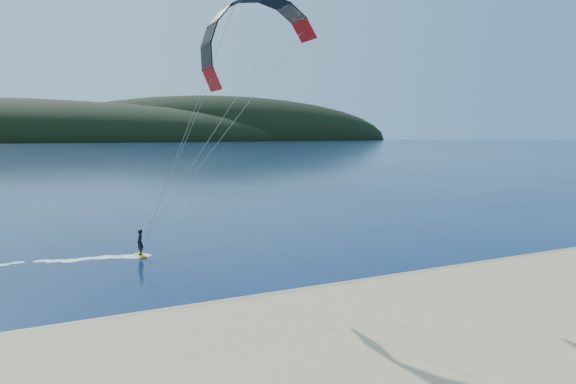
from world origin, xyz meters
The scene contains 4 objects.
ground centered at (0.00, 0.00, 0.00)m, with size 1800.00×1800.00×0.00m, color #08153C.
wet_sand centered at (0.00, 4.50, 0.05)m, with size 220.00×2.50×0.10m.
headland centered at (0.63, 745.28, 0.00)m, with size 1200.00×310.00×140.00m.
kitesurfer_near centered at (3.60, 13.23, 13.26)m, with size 22.54×7.77×17.47m.
Camera 1 is at (-9.75, -18.81, 8.60)m, focal length 31.77 mm.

